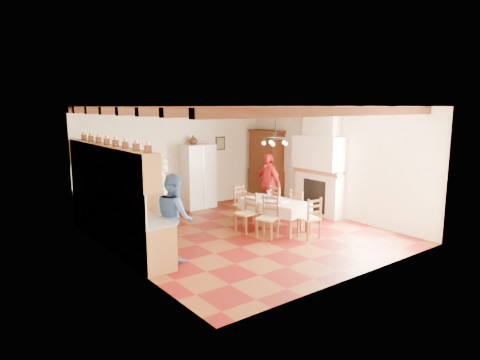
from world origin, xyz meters
The scene contains 31 objects.
floor centered at (0.00, 0.00, -0.01)m, with size 6.00×6.50×0.02m, color #530C0A.
ceiling centered at (0.00, 0.00, 3.01)m, with size 6.00×6.50×0.02m, color white.
wall_back centered at (0.00, 3.26, 1.50)m, with size 6.00×0.02×3.00m, color beige.
wall_front centered at (0.00, -3.26, 1.50)m, with size 6.00×0.02×3.00m, color beige.
wall_left centered at (-3.01, 0.00, 1.50)m, with size 0.02×6.50×3.00m, color beige.
wall_right centered at (3.01, 0.00, 1.50)m, with size 0.02×6.50×3.00m, color beige.
ceiling_beams centered at (0.00, 0.00, 2.91)m, with size 6.00×6.30×0.16m, color #3A190C, non-canonical shape.
lower_cabinets_left centered at (-2.70, 1.05, 0.43)m, with size 0.60×4.30×0.86m, color brown.
lower_cabinets_back centered at (-1.55, 2.95, 0.43)m, with size 2.30×0.60×0.86m, color brown.
countertop_left centered at (-2.70, 1.05, 0.88)m, with size 0.62×4.30×0.04m, color slate.
countertop_back centered at (-1.55, 2.95, 0.88)m, with size 2.34×0.62×0.04m, color slate.
backsplash_left centered at (-2.98, 1.05, 1.20)m, with size 0.03×4.30×0.60m, color white.
backsplash_back centered at (-1.55, 3.23, 1.20)m, with size 2.30×0.03×0.60m, color white.
upper_cabinets centered at (-2.83, 1.05, 1.85)m, with size 0.35×4.20×0.70m, color brown.
fireplace centered at (2.72, 0.20, 1.40)m, with size 0.56×1.60×2.80m, color beige, non-canonical shape.
wall_picture centered at (1.55, 3.23, 1.85)m, with size 0.34×0.03×0.42m, color #2E2116.
refrigerator centered at (0.55, 3.04, 0.95)m, with size 0.95×0.78×1.89m, color silver.
hutch centered at (2.75, 2.42, 1.13)m, with size 0.52×1.24×2.25m, color #3D2514, non-canonical shape.
dining_table centered at (0.83, -0.13, 0.64)m, with size 1.09×1.77×0.73m.
chandelier centered at (0.83, -0.13, 2.25)m, with size 0.47×0.47×0.03m, color black.
chair_left_near centered at (0.24, -0.56, 0.48)m, with size 0.42×0.40×0.96m, color brown, non-canonical shape.
chair_left_far centered at (0.13, 0.10, 0.48)m, with size 0.42×0.40×0.96m, color brown, non-canonical shape.
chair_right_near centered at (1.48, -0.38, 0.48)m, with size 0.42×0.40×0.96m, color brown, non-canonical shape.
chair_right_far centered at (1.43, 0.32, 0.48)m, with size 0.42×0.40×0.96m, color brown, non-canonical shape.
chair_end_near centered at (1.00, -1.15, 0.48)m, with size 0.42×0.40×0.96m, color brown, non-canonical shape.
chair_end_far centered at (0.67, 0.87, 0.48)m, with size 0.42×0.40×0.96m, color brown, non-canonical shape.
person_man centered at (-1.96, 0.27, 0.99)m, with size 0.72×0.47×1.97m, color silver.
person_woman_blue centered at (-2.10, -0.46, 0.86)m, with size 0.83×0.65×1.72m, color #355A9C.
person_woman_red centered at (1.77, 1.20, 0.85)m, with size 1.00×0.42×1.70m, color red.
microwave centered at (-0.93, 2.95, 1.06)m, with size 0.58×0.39×0.32m, color silver.
fridge_vase centered at (0.46, 3.04, 2.03)m, with size 0.26×0.26×0.28m, color #3D2514.
Camera 1 is at (-6.02, -7.76, 3.02)m, focal length 32.00 mm.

